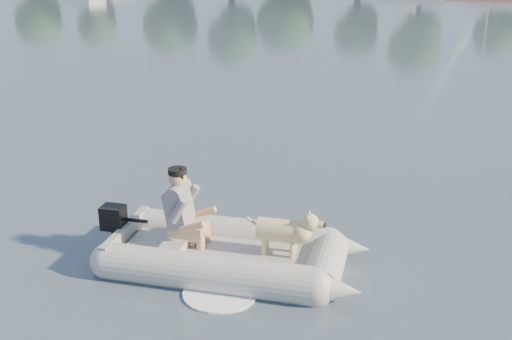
% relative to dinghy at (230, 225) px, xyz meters
% --- Properties ---
extents(water, '(160.00, 160.00, 0.00)m').
position_rel_dinghy_xyz_m(water, '(-0.49, -0.68, -0.62)').
color(water, '#50616D').
rests_on(water, ground).
extents(dinghy, '(4.61, 2.89, 1.43)m').
position_rel_dinghy_xyz_m(dinghy, '(0.00, 0.00, 0.00)').
color(dinghy, '#A2A29D').
rests_on(dinghy, water).
extents(man, '(0.76, 0.66, 1.12)m').
position_rel_dinghy_xyz_m(man, '(-0.72, 0.07, 0.19)').
color(man, slate).
rests_on(man, dinghy).
extents(dog, '(0.97, 0.36, 0.65)m').
position_rel_dinghy_xyz_m(dog, '(0.67, 0.04, -0.08)').
color(dog, tan).
rests_on(dog, dinghy).
extents(outboard_motor, '(0.44, 0.31, 0.82)m').
position_rel_dinghy_xyz_m(outboard_motor, '(-1.73, 0.03, -0.29)').
color(outboard_motor, black).
rests_on(outboard_motor, dinghy).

